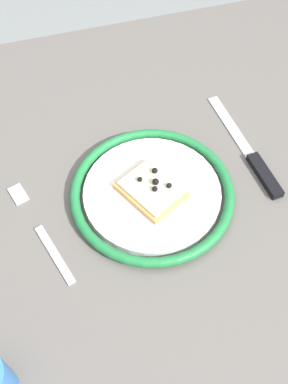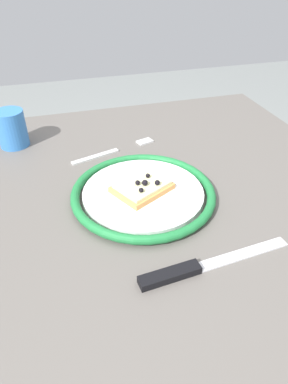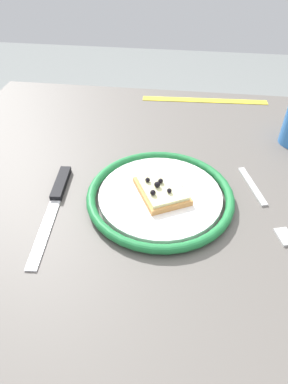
{
  "view_description": "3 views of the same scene",
  "coord_description": "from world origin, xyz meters",
  "px_view_note": "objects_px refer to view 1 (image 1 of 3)",
  "views": [
    {
      "loc": [
        -0.16,
        -0.39,
        1.34
      ],
      "look_at": [
        -0.04,
        0.02,
        0.72
      ],
      "focal_mm": 44.26,
      "sensor_mm": 36.0,
      "label": 1
    },
    {
      "loc": [
        0.44,
        -0.13,
        1.08
      ],
      "look_at": [
        -0.0,
        0.0,
        0.74
      ],
      "focal_mm": 31.73,
      "sensor_mm": 36.0,
      "label": 2
    },
    {
      "loc": [
        -0.06,
        0.45,
        1.11
      ],
      "look_at": [
        -0.01,
        0.03,
        0.74
      ],
      "focal_mm": 31.25,
      "sensor_mm": 36.0,
      "label": 3
    }
  ],
  "objects_px": {
    "dining_table": "(170,225)",
    "knife": "(255,161)",
    "fork": "(40,231)",
    "plate": "(152,193)",
    "pizza_slice_near": "(151,189)"
  },
  "relations": [
    {
      "from": "dining_table",
      "to": "fork",
      "type": "xyz_separation_m",
      "value": [
        -0.21,
        -0.0,
        0.09
      ]
    },
    {
      "from": "knife",
      "to": "fork",
      "type": "distance_m",
      "value": 0.37
    },
    {
      "from": "plate",
      "to": "knife",
      "type": "xyz_separation_m",
      "value": [
        0.19,
        0.02,
        -0.01
      ]
    },
    {
      "from": "dining_table",
      "to": "fork",
      "type": "bearing_deg",
      "value": -179.07
    },
    {
      "from": "dining_table",
      "to": "knife",
      "type": "height_order",
      "value": "knife"
    },
    {
      "from": "dining_table",
      "to": "plate",
      "type": "xyz_separation_m",
      "value": [
        -0.03,
        0.01,
        0.1
      ]
    },
    {
      "from": "dining_table",
      "to": "knife",
      "type": "distance_m",
      "value": 0.18
    },
    {
      "from": "knife",
      "to": "dining_table",
      "type": "bearing_deg",
      "value": -169.82
    },
    {
      "from": "knife",
      "to": "plate",
      "type": "bearing_deg",
      "value": -174.74
    },
    {
      "from": "plate",
      "to": "fork",
      "type": "xyz_separation_m",
      "value": [
        -0.18,
        -0.01,
        -0.01
      ]
    },
    {
      "from": "pizza_slice_near",
      "to": "fork",
      "type": "distance_m",
      "value": 0.18
    },
    {
      "from": "knife",
      "to": "fork",
      "type": "xyz_separation_m",
      "value": [
        -0.37,
        -0.03,
        -0.0
      ]
    },
    {
      "from": "pizza_slice_near",
      "to": "fork",
      "type": "xyz_separation_m",
      "value": [
        -0.18,
        -0.01,
        -0.02
      ]
    },
    {
      "from": "dining_table",
      "to": "pizza_slice_near",
      "type": "height_order",
      "value": "pizza_slice_near"
    },
    {
      "from": "dining_table",
      "to": "plate",
      "type": "bearing_deg",
      "value": 161.81
    }
  ]
}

